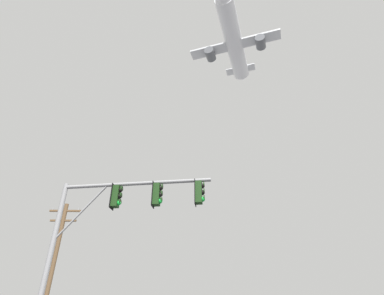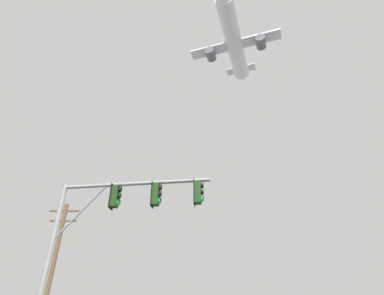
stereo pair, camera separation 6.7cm
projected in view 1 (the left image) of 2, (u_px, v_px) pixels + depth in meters
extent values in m
cylinder|color=gray|center=(47.00, 268.00, 10.98)|extent=(0.20, 0.20, 6.75)
cylinder|color=gray|center=(136.00, 184.00, 12.26)|extent=(6.18, 1.09, 0.15)
cylinder|color=gray|center=(82.00, 212.00, 11.94)|extent=(1.92, 0.37, 2.27)
cube|color=#193814|center=(199.00, 193.00, 11.70)|extent=(0.31, 0.36, 0.90)
cylinder|color=#193814|center=(199.00, 181.00, 11.96)|extent=(0.05, 0.05, 0.12)
cube|color=black|center=(195.00, 193.00, 11.72)|extent=(0.09, 0.46, 1.04)
sphere|color=black|center=(202.00, 186.00, 11.82)|extent=(0.20, 0.20, 0.20)
cylinder|color=#193814|center=(204.00, 185.00, 11.85)|extent=(0.07, 0.21, 0.21)
sphere|color=black|center=(202.00, 193.00, 11.68)|extent=(0.20, 0.20, 0.20)
cylinder|color=#193814|center=(204.00, 191.00, 11.71)|extent=(0.07, 0.21, 0.21)
sphere|color=green|center=(203.00, 199.00, 11.54)|extent=(0.20, 0.20, 0.20)
cylinder|color=#193814|center=(204.00, 198.00, 11.57)|extent=(0.07, 0.21, 0.21)
cube|color=#193814|center=(157.00, 195.00, 11.89)|extent=(0.31, 0.36, 0.90)
cylinder|color=#193814|center=(157.00, 183.00, 12.15)|extent=(0.05, 0.05, 0.12)
cube|color=black|center=(153.00, 195.00, 11.91)|extent=(0.09, 0.46, 1.04)
sphere|color=black|center=(161.00, 188.00, 12.01)|extent=(0.20, 0.20, 0.20)
cylinder|color=#193814|center=(162.00, 187.00, 12.04)|extent=(0.07, 0.21, 0.21)
sphere|color=black|center=(160.00, 195.00, 11.87)|extent=(0.20, 0.20, 0.20)
cylinder|color=#193814|center=(162.00, 193.00, 11.90)|extent=(0.07, 0.21, 0.21)
sphere|color=green|center=(160.00, 201.00, 11.73)|extent=(0.20, 0.20, 0.20)
cylinder|color=#193814|center=(161.00, 200.00, 11.76)|extent=(0.07, 0.21, 0.21)
cube|color=#193814|center=(116.00, 197.00, 12.08)|extent=(0.31, 0.36, 0.90)
cylinder|color=#193814|center=(118.00, 185.00, 12.34)|extent=(0.05, 0.05, 0.12)
cube|color=black|center=(113.00, 197.00, 12.10)|extent=(0.09, 0.46, 1.04)
sphere|color=black|center=(120.00, 190.00, 12.20)|extent=(0.20, 0.20, 0.20)
cylinder|color=#193814|center=(122.00, 189.00, 12.23)|extent=(0.07, 0.21, 0.21)
sphere|color=black|center=(119.00, 197.00, 12.06)|extent=(0.20, 0.20, 0.20)
cylinder|color=#193814|center=(121.00, 195.00, 12.09)|extent=(0.07, 0.21, 0.21)
sphere|color=green|center=(118.00, 203.00, 11.92)|extent=(0.20, 0.20, 0.20)
cylinder|color=#193814|center=(120.00, 202.00, 11.95)|extent=(0.07, 0.21, 0.21)
cylinder|color=brown|center=(52.00, 270.00, 18.94)|extent=(0.28, 0.28, 8.88)
cube|color=brown|center=(65.00, 211.00, 20.93)|extent=(2.20, 0.12, 0.12)
cube|color=brown|center=(63.00, 221.00, 20.58)|extent=(1.80, 0.12, 0.12)
cylinder|color=gray|center=(53.00, 209.00, 20.97)|extent=(0.10, 0.10, 0.18)
cylinder|color=gray|center=(78.00, 209.00, 21.01)|extent=(0.10, 0.10, 0.18)
cylinder|color=white|center=(234.00, 41.00, 64.16)|extent=(10.19, 20.84, 3.69)
cone|color=white|center=(242.00, 77.00, 73.57)|extent=(3.71, 3.20, 3.14)
cube|color=silver|center=(234.00, 45.00, 64.36)|extent=(19.37, 8.73, 0.42)
cylinder|color=#595B60|center=(260.00, 42.00, 62.37)|extent=(2.86, 3.29, 2.08)
cylinder|color=#595B60|center=(210.00, 54.00, 65.23)|extent=(2.86, 3.29, 2.08)
cube|color=navy|center=(240.00, 64.00, 72.62)|extent=(1.30, 3.15, 4.38)
cube|color=silver|center=(241.00, 70.00, 71.94)|extent=(7.22, 4.20, 0.23)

